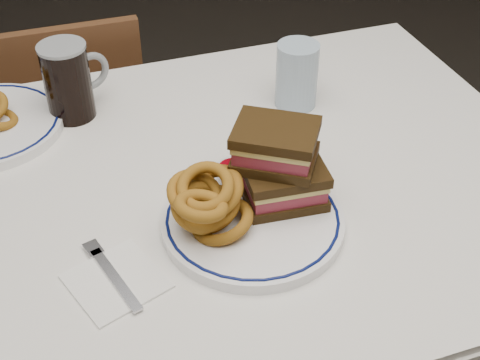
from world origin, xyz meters
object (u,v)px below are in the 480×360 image
object	(u,v)px
beer_mug	(69,80)
reuben_sandwich	(280,164)
chair_far	(73,141)
main_plate	(252,221)

from	to	relation	value
beer_mug	reuben_sandwich	bearing A→B (deg)	-54.04
chair_far	beer_mug	distance (m)	0.54
main_plate	reuben_sandwich	bearing A→B (deg)	30.83
main_plate	reuben_sandwich	size ratio (longest dim) A/B	1.80
reuben_sandwich	main_plate	bearing A→B (deg)	-149.17
chair_far	main_plate	size ratio (longest dim) A/B	2.84
main_plate	reuben_sandwich	world-z (taller)	reuben_sandwich
chair_far	beer_mug	size ratio (longest dim) A/B	5.47
chair_far	beer_mug	world-z (taller)	beer_mug
chair_far	main_plate	world-z (taller)	chair_far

